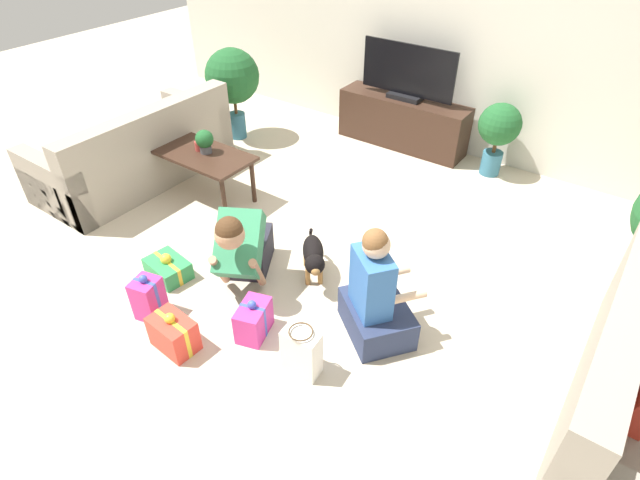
% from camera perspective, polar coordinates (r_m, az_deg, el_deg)
% --- Properties ---
extents(ground_plane, '(16.00, 16.00, 0.00)m').
position_cam_1_polar(ground_plane, '(4.12, 0.11, -3.11)').
color(ground_plane, beige).
extents(wall_back, '(8.40, 0.06, 2.60)m').
position_cam_1_polar(wall_back, '(5.66, 16.99, 21.83)').
color(wall_back, beige).
rests_on(wall_back, ground_plane).
extents(sofa_left, '(0.93, 1.94, 0.82)m').
position_cam_1_polar(sofa_left, '(5.51, -20.16, 9.23)').
color(sofa_left, gray).
rests_on(sofa_left, ground_plane).
extents(coffee_table, '(1.03, 0.51, 0.48)m').
position_cam_1_polar(coffee_table, '(4.93, -13.38, 9.11)').
color(coffee_table, '#382319').
rests_on(coffee_table, ground_plane).
extents(tv_console, '(1.50, 0.38, 0.56)m').
position_cam_1_polar(tv_console, '(5.96, 9.40, 13.14)').
color(tv_console, '#382319').
rests_on(tv_console, ground_plane).
extents(tv, '(1.09, 0.20, 0.59)m').
position_cam_1_polar(tv, '(5.76, 9.96, 18.05)').
color(tv, black).
rests_on(tv, tv_console).
extents(potted_plant_corner_left, '(0.61, 0.61, 1.05)m').
position_cam_1_polar(potted_plant_corner_left, '(6.00, -9.97, 17.69)').
color(potted_plant_corner_left, '#336B84').
rests_on(potted_plant_corner_left, ground_plane).
extents(potted_plant_back_right, '(0.43, 0.43, 0.77)m').
position_cam_1_polar(potted_plant_back_right, '(5.48, 19.76, 11.83)').
color(potted_plant_back_right, '#336B84').
rests_on(potted_plant_back_right, ground_plane).
extents(person_kneeling, '(0.64, 0.81, 0.79)m').
position_cam_1_polar(person_kneeling, '(3.81, -8.80, -0.68)').
color(person_kneeling, '#23232D').
rests_on(person_kneeling, ground_plane).
extents(person_sitting, '(0.66, 0.63, 0.89)m').
position_cam_1_polar(person_sitting, '(3.41, 6.35, -6.69)').
color(person_sitting, '#283351').
rests_on(person_sitting, ground_plane).
extents(dog, '(0.40, 0.45, 0.36)m').
position_cam_1_polar(dog, '(3.86, -0.77, -1.75)').
color(dog, black).
rests_on(dog, ground_plane).
extents(gift_box_a, '(0.33, 0.23, 0.31)m').
position_cam_1_polar(gift_box_a, '(3.56, -16.40, -10.20)').
color(gift_box_a, red).
rests_on(gift_box_a, ground_plane).
extents(gift_box_b, '(0.26, 0.32, 0.31)m').
position_cam_1_polar(gift_box_b, '(3.53, -7.60, -9.04)').
color(gift_box_b, '#CC3389').
rests_on(gift_box_b, ground_plane).
extents(gift_box_c, '(0.22, 0.23, 0.38)m').
position_cam_1_polar(gift_box_c, '(3.81, -19.02, -6.27)').
color(gift_box_c, '#CC3389').
rests_on(gift_box_c, ground_plane).
extents(gift_box_d, '(0.38, 0.30, 0.22)m').
position_cam_1_polar(gift_box_d, '(4.16, -16.98, -3.09)').
color(gift_box_d, '#2D934C').
rests_on(gift_box_d, ground_plane).
extents(gift_bag_a, '(0.25, 0.17, 0.37)m').
position_cam_1_polar(gift_bag_a, '(3.25, -2.13, -12.68)').
color(gift_bag_a, white).
rests_on(gift_bag_a, ground_plane).
extents(mug, '(0.12, 0.08, 0.09)m').
position_cam_1_polar(mug, '(4.93, -13.63, 10.41)').
color(mug, '#B23D38').
rests_on(mug, coffee_table).
extents(tabletop_plant, '(0.17, 0.17, 0.22)m').
position_cam_1_polar(tabletop_plant, '(4.84, -13.06, 11.03)').
color(tabletop_plant, '#4C4C51').
rests_on(tabletop_plant, coffee_table).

